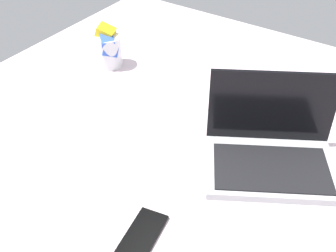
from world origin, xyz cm
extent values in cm
cube|color=silver|center=(0.00, 0.00, 9.00)|extent=(180.00, 140.00, 18.00)
cube|color=#B7BABC|center=(12.73, -6.54, 19.00)|extent=(40.08, 36.41, 2.00)
cube|color=black|center=(13.48, -7.84, 20.20)|extent=(33.61, 29.21, 0.40)
cube|color=black|center=(7.23, 2.99, 30.50)|extent=(29.09, 17.35, 21.00)
cylinder|color=silver|center=(-56.43, 11.92, 23.50)|extent=(9.00, 9.00, 11.00)
cube|color=yellow|center=(-55.51, 11.72, 21.07)|extent=(5.98, 6.02, 5.65)
cube|color=yellow|center=(-57.01, 11.39, 22.81)|extent=(5.38, 5.76, 4.96)
cube|color=blue|center=(-55.31, 10.79, 24.55)|extent=(7.38, 7.91, 6.29)
cube|color=blue|center=(-57.18, 11.83, 26.30)|extent=(6.49, 6.63, 2.86)
cube|color=blue|center=(-55.94, 10.97, 28.04)|extent=(8.10, 7.73, 5.58)
cube|color=yellow|center=(-57.92, 12.84, 29.78)|extent=(8.00, 6.49, 6.31)
cube|color=black|center=(-2.14, -41.89, 18.40)|extent=(9.22, 15.00, 0.80)
camera|label=1|loc=(37.57, -90.53, 97.80)|focal=47.44mm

